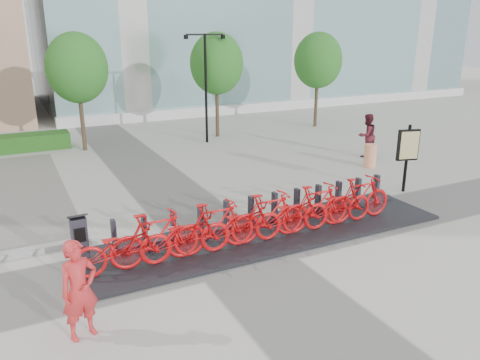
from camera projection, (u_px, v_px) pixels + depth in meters
name	position (u px, v px, depth m)	size (l,w,h in m)	color
ground	(231.00, 249.00, 11.38)	(120.00, 120.00, 0.00)	#B3B1A2
tree_1	(77.00, 68.00, 19.88)	(2.60, 2.60, 5.10)	brown
tree_2	(217.00, 64.00, 22.67)	(2.60, 2.60, 5.10)	brown
tree_3	(318.00, 61.00, 25.24)	(2.60, 2.60, 5.10)	brown
streetlamp	(206.00, 76.00, 21.52)	(2.00, 0.20, 5.00)	black
dock_pad	(271.00, 233.00, 12.18)	(9.60, 2.40, 0.08)	black
dock_rail_posts	(264.00, 210.00, 12.47)	(8.02, 0.50, 0.85)	#262630
bike_0	(123.00, 247.00, 10.04)	(0.74, 2.12, 1.11)	red
bike_1	(155.00, 238.00, 10.33)	(0.58, 2.06, 1.24)	red
bike_2	(186.00, 235.00, 10.65)	(0.74, 2.12, 1.11)	red
bike_3	(215.00, 226.00, 10.94)	(0.58, 2.06, 1.24)	red
bike_4	(242.00, 224.00, 11.27)	(0.74, 2.12, 1.11)	red
bike_5	(268.00, 216.00, 11.56)	(0.58, 2.06, 1.24)	red
bike_6	(293.00, 214.00, 11.89)	(0.74, 2.12, 1.11)	red
bike_7	(316.00, 207.00, 12.18)	(0.58, 2.06, 1.24)	red
bike_8	(338.00, 205.00, 12.50)	(0.74, 2.12, 1.11)	red
bike_9	(359.00, 198.00, 12.79)	(0.58, 2.06, 1.24)	red
kiosk	(80.00, 241.00, 10.20)	(0.41, 0.35, 1.27)	#262630
worker_red	(79.00, 290.00, 7.87)	(0.65, 0.43, 1.80)	red
pedestrian	(367.00, 135.00, 19.62)	(0.88, 0.69, 1.82)	#531822
construction_barrel	(370.00, 156.00, 18.22)	(0.47, 0.47, 0.90)	#FF4F00
map_sign	(408.00, 148.00, 15.08)	(0.73, 0.30, 2.24)	black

